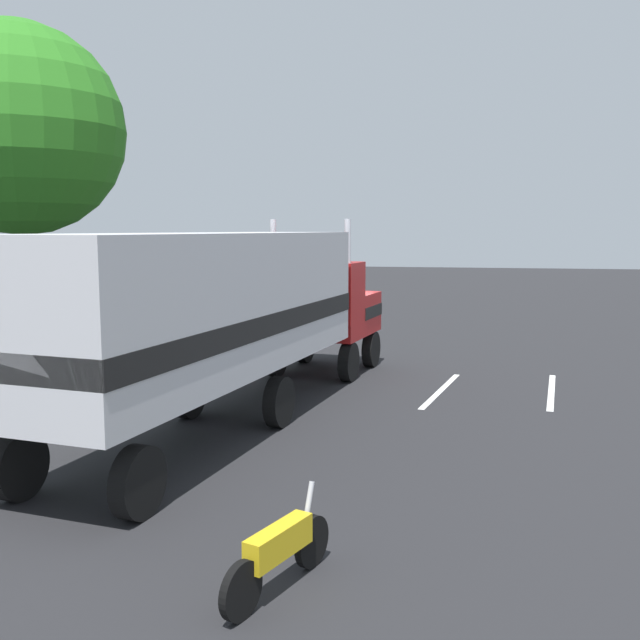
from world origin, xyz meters
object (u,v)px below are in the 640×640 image
object	(u,v)px
tree_center	(19,130)
person_bystander	(137,369)
motorcycle	(279,552)
semi_truck	(234,308)

from	to	relation	value
tree_center	person_bystander	bearing A→B (deg)	-131.52
person_bystander	motorcycle	xyz separation A→B (m)	(-8.08, -5.60, -0.41)
person_bystander	motorcycle	distance (m)	9.84
motorcycle	semi_truck	bearing A→B (deg)	21.75
semi_truck	motorcycle	xyz separation A→B (m)	(-7.14, -2.85, -2.04)
semi_truck	person_bystander	xyz separation A→B (m)	(0.94, 2.76, -1.63)
person_bystander	motorcycle	size ratio (longest dim) A/B	0.81
semi_truck	person_bystander	distance (m)	3.34
tree_center	semi_truck	bearing A→B (deg)	-126.08
semi_truck	tree_center	xyz separation A→B (m)	(6.98, 9.58, 4.94)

